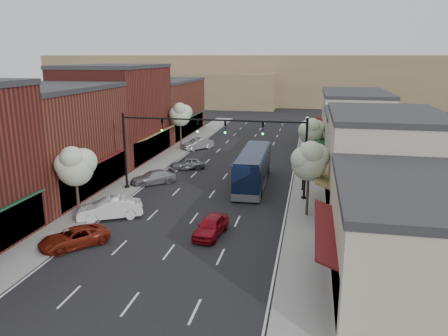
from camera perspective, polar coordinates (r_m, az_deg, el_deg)
The scene contains 29 objects.
ground at distance 31.39m, azimuth -4.89°, elevation -7.82°, with size 160.00×160.00×0.00m, color black.
sidewalk_left at distance 50.66m, azimuth -8.20°, elevation 0.83°, with size 2.80×73.00×0.15m, color gray.
sidewalk_right at distance 47.82m, azimuth 11.15°, elevation -0.11°, with size 2.80×73.00×0.15m, color gray.
curb_left at distance 50.22m, azimuth -6.69°, elevation 0.76°, with size 0.25×73.00×0.17m, color gray.
curb_right at distance 47.84m, azimuth 9.47°, elevation -0.03°, with size 0.25×73.00×0.17m, color gray.
bldg_left_midnear at distance 41.31m, azimuth -21.95°, elevation 3.34°, with size 10.14×14.10×9.40m.
bldg_left_midfar at distance 53.29m, azimuth -13.84°, elevation 7.06°, with size 10.14×14.10×10.90m.
bldg_left_far at distance 68.15m, azimuth -8.06°, elevation 7.80°, with size 10.14×18.10×8.40m.
bldg_right_near at distance 24.20m, azimuth 23.59°, elevation -8.52°, with size 9.14×12.10×5.90m.
bldg_right_midnear at distance 35.18m, azimuth 19.91°, elevation 0.49°, with size 9.14×12.10×7.90m.
bldg_right_midfar at distance 46.97m, azimuth 17.80°, elevation 3.07°, with size 9.14×12.10×6.40m.
bldg_right_far at distance 60.64m, azimuth 16.50°, elevation 6.07°, with size 9.14×16.10×7.40m.
hill_far at distance 118.28m, azimuth 7.52°, elevation 11.47°, with size 120.00×30.00×12.00m, color #7A6647.
hill_near at distance 111.25m, azimuth -6.14°, elevation 10.30°, with size 50.00×20.00×8.00m, color #7A6647.
signal_mast_right at distance 36.67m, azimuth 6.97°, elevation 2.94°, with size 8.22×0.46×7.00m.
signal_mast_left at distance 39.14m, azimuth -9.69°, elevation 3.57°, with size 8.22×0.46×7.00m.
tree_right_near at distance 32.64m, azimuth 11.15°, elevation 1.04°, with size 2.85×2.65×5.95m.
tree_right_far at distance 48.43m, azimuth 11.33°, elevation 4.80°, with size 2.85×2.65×5.43m.
tree_left_near at distance 33.25m, azimuth -18.87°, elevation 0.36°, with size 2.85×2.65×5.69m.
tree_left_far at distance 56.75m, azimuth -5.71°, elevation 7.02°, with size 2.85×2.65×6.13m.
lamp_post_near at distance 39.36m, azimuth 10.36°, elevation 1.19°, with size 0.44×0.44×4.44m.
lamp_post_far at distance 56.54m, azimuth 10.79°, elevation 5.17°, with size 0.44×0.44×4.44m.
coach_bus at distance 40.80m, azimuth 3.84°, elevation 0.04°, with size 2.55×10.88×3.32m.
red_hatchback at distance 29.84m, azimuth -1.72°, elevation -7.59°, with size 1.59×3.95×1.35m, color maroon.
parked_car_a at distance 29.80m, azimuth -19.00°, elevation -8.58°, with size 2.01×4.37×1.21m, color maroon.
parked_car_b at distance 33.92m, azimuth -14.72°, elevation -5.11°, with size 1.67×4.78×1.58m, color white.
parked_car_c at distance 42.07m, azimuth -9.23°, elevation -1.23°, with size 1.78×4.38×1.27m, color #97979C.
parked_car_d at distance 47.09m, azimuth -4.80°, elevation 0.60°, with size 1.52×3.78×1.29m, color slate.
parked_car_e at distance 57.05m, azimuth -3.46°, elevation 3.14°, with size 1.52×4.35×1.43m, color #A2A2A7.
Camera 1 is at (8.33, -27.84, 11.86)m, focal length 35.00 mm.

